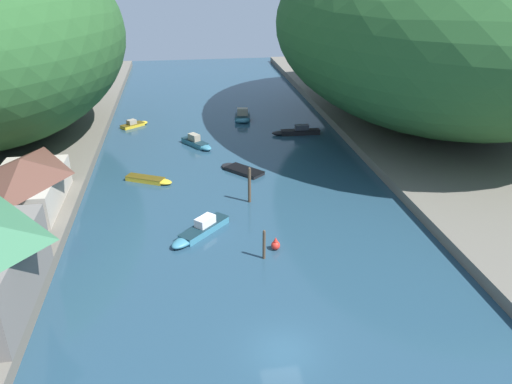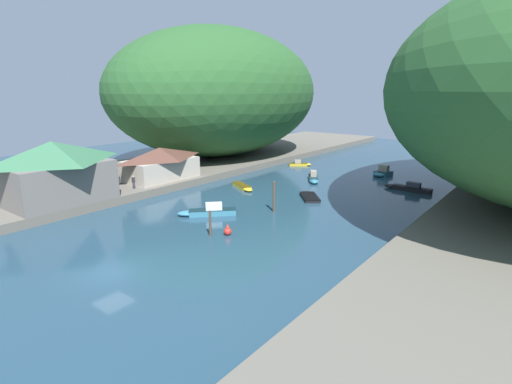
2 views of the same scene
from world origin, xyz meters
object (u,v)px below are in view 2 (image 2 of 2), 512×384
object	(u,v)px
boat_mid_channel	(382,173)
boat_navy_launch	(207,211)
waterfront_building	(54,170)
boat_far_right_bank	(309,196)
boathouse_shed	(160,163)
boat_far_upstream	(244,187)
boat_moored_right	(300,164)
boat_yellow_tender	(407,188)
boat_open_rowboat	(314,178)
person_on_quay	(134,181)
channel_buoy_near	(228,231)

from	to	relation	value
boat_mid_channel	boat_navy_launch	xyz separation A→B (m)	(-7.64, -31.67, -0.10)
waterfront_building	boat_far_right_bank	xyz separation A→B (m)	(20.13, 22.09, -4.35)
boathouse_shed	boat_far_upstream	world-z (taller)	boathouse_shed
boat_mid_channel	boat_moored_right	size ratio (longest dim) A/B	0.88
boat_far_right_bank	boat_yellow_tender	distance (m)	14.30
boathouse_shed	boat_open_rowboat	xyz separation A→B (m)	(15.63, 16.03, -2.89)
boathouse_shed	person_on_quay	xyz separation A→B (m)	(1.84, -5.87, -1.34)
waterfront_building	boat_mid_channel	bearing A→B (deg)	60.69
boat_navy_launch	boat_yellow_tender	bearing A→B (deg)	-75.45
person_on_quay	boat_open_rowboat	bearing A→B (deg)	-29.85
boat_far_upstream	person_on_quay	distance (m)	14.63
boat_far_right_bank	boat_yellow_tender	world-z (taller)	boat_yellow_tender
boat_open_rowboat	boat_navy_launch	distance (m)	21.89
boathouse_shed	person_on_quay	bearing A→B (deg)	-72.57
boat_navy_launch	boat_far_upstream	world-z (taller)	boat_navy_launch
boat_navy_launch	person_on_quay	xyz separation A→B (m)	(-13.00, -0.02, 1.56)
boat_open_rowboat	channel_buoy_near	xyz separation A→B (m)	(5.13, -25.06, -0.02)
boat_open_rowboat	waterfront_building	bearing A→B (deg)	29.24
boathouse_shed	boat_mid_channel	xyz separation A→B (m)	(22.48, 25.82, -2.81)
boat_far_right_bank	boat_far_upstream	xyz separation A→B (m)	(-9.56, -1.54, 0.06)
waterfront_building	boat_open_rowboat	size ratio (longest dim) A/B	2.29
boat_moored_right	boathouse_shed	bearing A→B (deg)	-54.27
boathouse_shed	boat_mid_channel	distance (m)	34.35
boat_far_right_bank	boathouse_shed	bearing A→B (deg)	158.97
boat_far_right_bank	boat_far_upstream	world-z (taller)	boat_far_upstream
waterfront_building	boat_moored_right	size ratio (longest dim) A/B	2.91
waterfront_building	boat_yellow_tender	xyz separation A→B (m)	(28.90, 33.38, -4.13)
boat_far_right_bank	boat_navy_launch	bearing A→B (deg)	-152.38
boat_far_right_bank	person_on_quay	xyz separation A→B (m)	(-18.06, -13.31, 1.80)
channel_buoy_near	boat_open_rowboat	bearing A→B (deg)	101.56
waterfront_building	boat_mid_channel	world-z (taller)	waterfront_building
boathouse_shed	boat_yellow_tender	xyz separation A→B (m)	(28.67, 18.74, -2.93)
waterfront_building	boat_far_right_bank	world-z (taller)	waterfront_building
waterfront_building	boat_far_upstream	bearing A→B (deg)	62.78
boat_open_rowboat	person_on_quay	bearing A→B (deg)	24.38
boat_open_rowboat	boat_yellow_tender	world-z (taller)	boat_open_rowboat
boat_far_upstream	boat_open_rowboat	bearing A→B (deg)	179.31
boat_yellow_tender	channel_buoy_near	distance (m)	28.88
boat_open_rowboat	boat_yellow_tender	distance (m)	13.31
boat_far_upstream	boat_moored_right	world-z (taller)	boat_moored_right
boat_open_rowboat	boat_far_upstream	world-z (taller)	boat_open_rowboat
boat_open_rowboat	boat_far_upstream	xyz separation A→B (m)	(-5.29, -10.12, -0.20)
boat_mid_channel	boat_navy_launch	bearing A→B (deg)	85.31
boathouse_shed	boat_far_upstream	size ratio (longest dim) A/B	2.11
boathouse_shed	channel_buoy_near	xyz separation A→B (m)	(20.76, -9.03, -2.90)
boat_yellow_tender	boat_navy_launch	bearing A→B (deg)	152.08
boat_far_right_bank	boat_navy_launch	size ratio (longest dim) A/B	0.94
boathouse_shed	boat_far_right_bank	xyz separation A→B (m)	(19.90, 7.45, -3.14)
boat_navy_launch	boat_far_right_bank	bearing A→B (deg)	-66.92
boat_open_rowboat	channel_buoy_near	world-z (taller)	boat_open_rowboat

